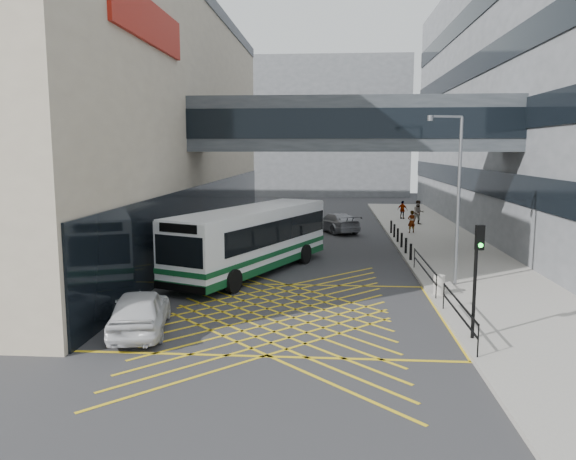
% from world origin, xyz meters
% --- Properties ---
extents(ground, '(120.00, 120.00, 0.00)m').
position_xyz_m(ground, '(0.00, 0.00, 0.00)').
color(ground, '#333335').
extents(building_whsmith, '(24.17, 42.00, 16.00)m').
position_xyz_m(building_whsmith, '(-17.98, 16.00, 8.00)').
color(building_whsmith, '#BDAE93').
rests_on(building_whsmith, ground).
extents(building_far, '(28.00, 16.00, 18.00)m').
position_xyz_m(building_far, '(-2.00, 60.00, 9.00)').
color(building_far, slate).
rests_on(building_far, ground).
extents(skybridge, '(20.00, 4.10, 3.00)m').
position_xyz_m(skybridge, '(3.00, 12.00, 7.50)').
color(skybridge, '#3A3F44').
rests_on(skybridge, ground).
extents(pavement, '(6.00, 54.00, 0.16)m').
position_xyz_m(pavement, '(9.00, 15.00, 0.08)').
color(pavement, '#9B958D').
rests_on(pavement, ground).
extents(box_junction, '(12.00, 9.00, 0.01)m').
position_xyz_m(box_junction, '(0.00, 0.00, 0.00)').
color(box_junction, gold).
rests_on(box_junction, ground).
extents(bus, '(6.98, 11.70, 3.25)m').
position_xyz_m(bus, '(-1.96, 6.92, 1.74)').
color(bus, white).
rests_on(bus, ground).
extents(car_white, '(2.84, 5.05, 1.52)m').
position_xyz_m(car_white, '(-4.50, -2.59, 0.76)').
color(car_white, silver).
rests_on(car_white, ground).
extents(car_dark, '(2.72, 5.11, 1.52)m').
position_xyz_m(car_dark, '(-1.99, 14.97, 0.76)').
color(car_dark, black).
rests_on(car_dark, ground).
extents(car_silver, '(3.99, 5.39, 1.54)m').
position_xyz_m(car_silver, '(2.32, 21.23, 0.77)').
color(car_silver, gray).
rests_on(car_silver, ground).
extents(traffic_light, '(0.28, 0.43, 3.67)m').
position_xyz_m(traffic_light, '(6.43, -2.90, 2.55)').
color(traffic_light, black).
rests_on(traffic_light, pavement).
extents(street_lamp, '(1.66, 0.69, 7.40)m').
position_xyz_m(street_lamp, '(7.28, 4.47, 4.37)').
color(street_lamp, slate).
rests_on(street_lamp, pavement).
extents(litter_bin, '(0.46, 0.46, 0.80)m').
position_xyz_m(litter_bin, '(6.39, 2.69, 0.56)').
color(litter_bin, '#ADA89E').
rests_on(litter_bin, pavement).
extents(kerb_railings, '(0.05, 12.54, 1.00)m').
position_xyz_m(kerb_railings, '(6.15, 1.78, 0.88)').
color(kerb_railings, black).
rests_on(kerb_railings, pavement).
extents(bollards, '(0.14, 10.14, 0.90)m').
position_xyz_m(bollards, '(6.25, 15.00, 0.61)').
color(bollards, black).
rests_on(bollards, pavement).
extents(pedestrian_a, '(0.76, 0.66, 1.60)m').
position_xyz_m(pedestrian_a, '(7.72, 20.32, 0.96)').
color(pedestrian_a, gray).
rests_on(pedestrian_a, pavement).
extents(pedestrian_b, '(1.00, 0.66, 1.91)m').
position_xyz_m(pedestrian_b, '(8.91, 24.87, 1.12)').
color(pedestrian_b, gray).
rests_on(pedestrian_b, pavement).
extents(pedestrian_c, '(1.01, 0.84, 1.55)m').
position_xyz_m(pedestrian_c, '(8.11, 28.51, 0.94)').
color(pedestrian_c, gray).
rests_on(pedestrian_c, pavement).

